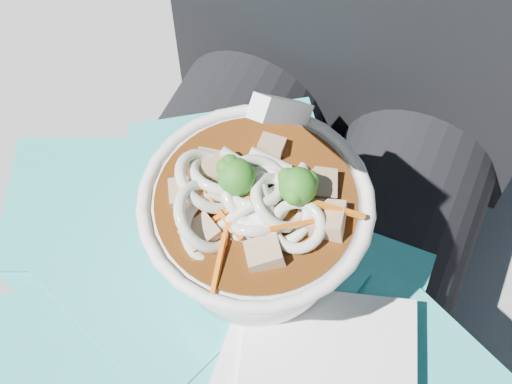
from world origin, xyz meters
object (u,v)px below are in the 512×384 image
at_px(stone_ledge, 290,313).
at_px(plastic_bag, 209,288).
at_px(person_body, 281,234).
at_px(udon_bowl, 256,222).
at_px(lap, 237,337).

relative_size(stone_ledge, plastic_bag, 2.22).
height_order(person_body, plastic_bag, person_body).
xyz_separation_m(person_body, udon_bowl, (0.00, -0.06, 0.12)).
bearing_deg(stone_ledge, person_body, -90.00).
xyz_separation_m(plastic_bag, udon_bowl, (0.02, 0.03, 0.06)).
height_order(lap, plastic_bag, plastic_bag).
relative_size(stone_ledge, lap, 2.08).
bearing_deg(lap, udon_bowl, 86.80).
relative_size(plastic_bag, udon_bowl, 2.29).
distance_m(stone_ledge, udon_bowl, 0.46).
bearing_deg(person_body, stone_ledge, 90.00).
bearing_deg(udon_bowl, person_body, 91.92).
height_order(plastic_bag, udon_bowl, udon_bowl).
distance_m(plastic_bag, udon_bowl, 0.08).
bearing_deg(udon_bowl, stone_ledge, 90.96).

